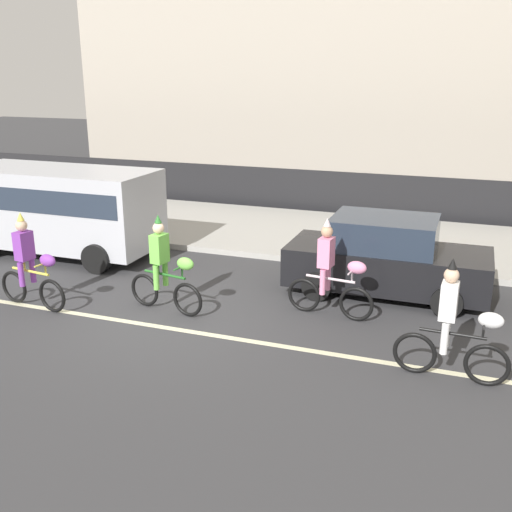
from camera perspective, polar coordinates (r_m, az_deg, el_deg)
The scene contains 11 objects.
ground_plane at distance 11.66m, azimuth -8.60°, elevation -5.64°, with size 80.00×80.00×0.00m, color #38383A.
road_centre_line at distance 11.26m, azimuth -9.81°, elevation -6.54°, with size 36.00×0.14×0.01m, color beige.
sidewalk_curb at distance 17.30m, azimuth 1.65°, elevation 2.46°, with size 60.00×5.00×0.15m, color #ADAAA3.
fence_line at distance 19.87m, azimuth 4.34°, elevation 6.21°, with size 40.00×0.08×1.40m, color black.
building_backdrop at distance 27.52m, azimuth 14.94°, elevation 15.21°, with size 28.00×8.00×7.53m, color #B2A899.
parade_cyclist_purple at distance 12.44m, azimuth -20.69°, elevation -0.99°, with size 1.71×0.52×1.92m.
parade_cyclist_lime at distance 11.59m, azimuth -8.65°, elevation -1.34°, with size 1.71×0.53×1.92m.
parade_cyclist_pink at distance 11.31m, azimuth 7.18°, elevation -1.75°, with size 1.72×0.50×1.92m.
parade_cyclist_zebra at distance 9.42m, azimuth 18.36°, elevation -6.55°, with size 1.72×0.50×1.92m.
parked_van_silver at distance 15.76m, azimuth -18.05°, elevation 4.63°, with size 5.00×2.22×2.18m.
parked_car_black at distance 12.69m, azimuth 12.29°, elevation -0.19°, with size 4.10×1.92×1.64m.
Camera 1 is at (5.28, -9.37, 4.51)m, focal length 42.00 mm.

